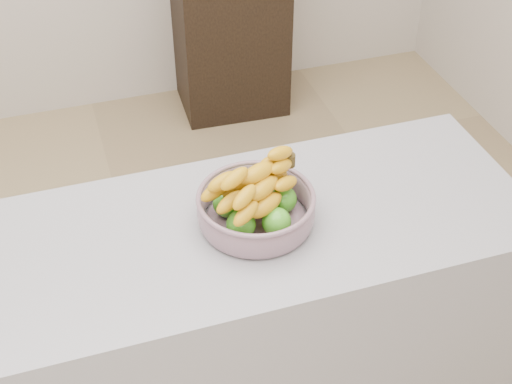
% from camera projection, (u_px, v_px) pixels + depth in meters
% --- Properties ---
extents(counter, '(2.00, 0.60, 0.90)m').
position_uv_depth(counter, '(171.00, 355.00, 2.07)').
color(counter, '#96959D').
rests_on(counter, ground).
extents(cabinet, '(0.56, 0.46, 0.98)m').
position_uv_depth(cabinet, '(230.00, 21.00, 3.67)').
color(cabinet, black).
rests_on(cabinet, ground).
extents(fruit_bowl, '(0.30, 0.30, 0.18)m').
position_uv_depth(fruit_bowl, '(256.00, 205.00, 1.81)').
color(fruit_bowl, '#8A92A6').
rests_on(fruit_bowl, counter).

